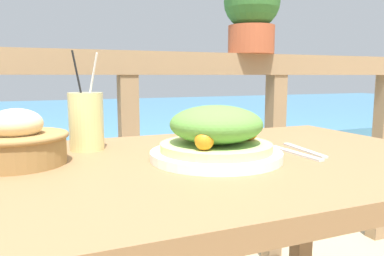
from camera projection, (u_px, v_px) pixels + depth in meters
The scene contains 9 objects.
patio_table at pixel (195, 198), 0.86m from camera, with size 1.26×0.75×0.70m.
railing_fence at pixel (129, 129), 1.46m from camera, with size 2.80×0.08×0.98m.
sea_backdrop at pixel (74, 138), 3.80m from camera, with size 12.00×4.00×0.52m.
salad_plate at pixel (216, 136), 0.84m from camera, with size 0.30×0.30×0.12m.
drink_glass at pixel (86, 121), 0.95m from camera, with size 0.09×0.09×0.25m.
bread_basket at pixel (17, 143), 0.79m from camera, with size 0.21×0.21×0.12m.
potted_plant at pixel (252, 11), 1.60m from camera, with size 0.24×0.24×0.34m.
fork at pixel (295, 153), 0.91m from camera, with size 0.02×0.18×0.00m.
knife at pixel (304, 150), 0.94m from camera, with size 0.04×0.18×0.00m.
Camera 1 is at (-0.33, -0.76, 0.89)m, focal length 35.00 mm.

